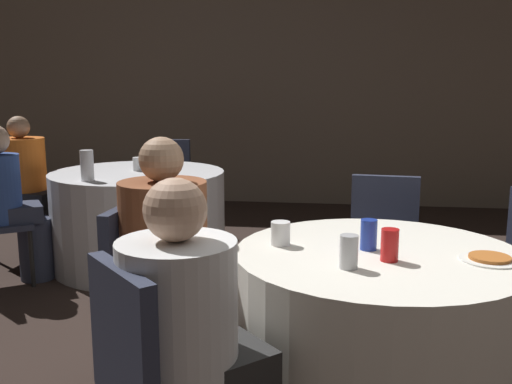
# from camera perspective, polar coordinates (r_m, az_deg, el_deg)

# --- Properties ---
(wall_back) EXTENTS (16.00, 0.06, 2.80)m
(wall_back) POSITION_cam_1_polar(r_m,az_deg,el_deg) (6.71, 11.53, 10.57)
(wall_back) COLOR gray
(wall_back) RESTS_ON ground_plane
(table_near) EXTENTS (1.14, 1.14, 0.73)m
(table_near) POSITION_cam_1_polar(r_m,az_deg,el_deg) (2.43, 11.91, -14.16)
(table_near) COLOR white
(table_near) RESTS_ON ground_plane
(table_far) EXTENTS (1.32, 1.32, 0.73)m
(table_far) POSITION_cam_1_polar(r_m,az_deg,el_deg) (4.50, -11.59, -2.60)
(table_far) COLOR silver
(table_far) RESTS_ON ground_plane
(chair_near_southwest) EXTENTS (0.57, 0.57, 0.87)m
(chair_near_southwest) POSITION_cam_1_polar(r_m,az_deg,el_deg) (1.82, -10.33, -17.36)
(chair_near_southwest) COLOR #2D3347
(chair_near_southwest) RESTS_ON ground_plane
(chair_near_west) EXTENTS (0.42, 0.42, 0.87)m
(chair_near_west) POSITION_cam_1_polar(r_m,az_deg,el_deg) (2.54, -11.04, -9.22)
(chair_near_west) COLOR #2D3347
(chair_near_west) RESTS_ON ground_plane
(chair_near_north) EXTENTS (0.44, 0.44, 0.87)m
(chair_near_north) POSITION_cam_1_polar(r_m,az_deg,el_deg) (3.31, 12.61, -4.60)
(chair_near_north) COLOR #2D3347
(chair_near_north) RESTS_ON ground_plane
(chair_far_north) EXTENTS (0.43, 0.43, 0.87)m
(chair_far_north) POSITION_cam_1_polar(r_m,az_deg,el_deg) (5.49, -8.69, 1.52)
(chair_far_north) COLOR #2D3347
(chair_far_north) RESTS_ON ground_plane
(chair_far_west) EXTENTS (0.43, 0.42, 0.87)m
(chair_far_west) POSITION_cam_1_polar(r_m,az_deg,el_deg) (4.98, -23.11, -0.14)
(chair_far_west) COLOR #2D3347
(chair_far_west) RESTS_ON ground_plane
(person_floral_shirt) EXTENTS (0.52, 0.37, 1.17)m
(person_floral_shirt) POSITION_cam_1_polar(r_m,az_deg,el_deg) (2.46, -7.80, -7.77)
(person_floral_shirt) COLOR #33384C
(person_floral_shirt) RESTS_ON ground_plane
(person_white_shirt) EXTENTS (0.50, 0.50, 1.11)m
(person_white_shirt) POSITION_cam_1_polar(r_m,az_deg,el_deg) (1.87, -5.90, -14.88)
(person_white_shirt) COLOR #282828
(person_white_shirt) RESTS_ON ground_plane
(person_orange_shirt) EXTENTS (0.53, 0.38, 1.14)m
(person_orange_shirt) POSITION_cam_1_polar(r_m,az_deg,el_deg) (4.88, -21.69, 0.61)
(person_orange_shirt) COLOR #282828
(person_orange_shirt) RESTS_ON ground_plane
(person_blue_shirt) EXTENTS (0.46, 0.42, 1.12)m
(person_blue_shirt) POSITION_cam_1_polar(r_m,az_deg,el_deg) (4.32, -23.27, -1.21)
(person_blue_shirt) COLOR #33384C
(person_blue_shirt) RESTS_ON ground_plane
(pizza_plate_near) EXTENTS (0.22, 0.22, 0.02)m
(pizza_plate_near) POSITION_cam_1_polar(r_m,az_deg,el_deg) (2.31, 22.33, -6.18)
(pizza_plate_near) COLOR white
(pizza_plate_near) RESTS_ON table_near
(soda_can_red) EXTENTS (0.07, 0.07, 0.12)m
(soda_can_red) POSITION_cam_1_polar(r_m,az_deg,el_deg) (2.18, 13.22, -5.18)
(soda_can_red) COLOR red
(soda_can_red) RESTS_ON table_near
(soda_can_blue) EXTENTS (0.07, 0.07, 0.12)m
(soda_can_blue) POSITION_cam_1_polar(r_m,az_deg,el_deg) (2.31, 11.20, -4.21)
(soda_can_blue) COLOR #1E38A5
(soda_can_blue) RESTS_ON table_near
(soda_can_silver) EXTENTS (0.07, 0.07, 0.12)m
(soda_can_silver) POSITION_cam_1_polar(r_m,az_deg,el_deg) (2.06, 9.27, -5.92)
(soda_can_silver) COLOR silver
(soda_can_silver) RESTS_ON table_near
(cup_near) EXTENTS (0.08, 0.08, 0.10)m
(cup_near) POSITION_cam_1_polar(r_m,az_deg,el_deg) (2.33, 2.47, -4.16)
(cup_near) COLOR white
(cup_near) RESTS_ON table_near
(bottle_far) EXTENTS (0.09, 0.09, 0.21)m
(bottle_far) POSITION_cam_1_polar(r_m,az_deg,el_deg) (4.07, -16.54, 2.55)
(bottle_far) COLOR white
(bottle_far) RESTS_ON table_far
(cup_far) EXTENTS (0.09, 0.09, 0.10)m
(cup_far) POSITION_cam_1_polar(r_m,az_deg,el_deg) (4.48, -11.66, 2.76)
(cup_far) COLOR white
(cup_far) RESTS_ON table_far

